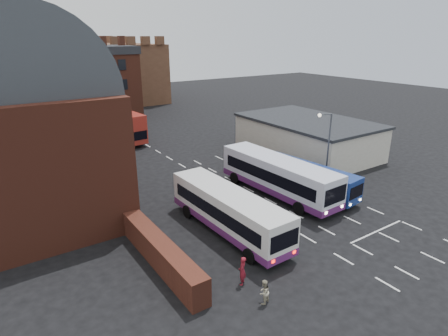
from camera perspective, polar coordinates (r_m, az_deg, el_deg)
ground at (r=28.65m, az=11.46°, el=-9.77°), size 180.00×180.00×0.00m
railway_station at (r=38.68m, az=-29.72°, el=7.81°), size 12.00×28.00×16.00m
forecourt_wall at (r=24.47m, az=-9.55°, el=-12.71°), size 1.20×10.00×1.80m
cream_building at (r=47.06m, az=12.53°, el=4.76°), size 10.40×16.40×4.25m
brick_terrace at (r=64.81m, az=-23.27°, el=10.68°), size 22.00×10.00×11.00m
castle_keep at (r=86.92m, az=-18.23°, el=13.53°), size 22.00×22.00×12.00m
bus_white_outbound at (r=27.51m, az=0.66°, el=-6.22°), size 3.18×11.72×3.18m
bus_white_inbound at (r=34.06m, az=8.23°, el=-0.92°), size 3.58×12.70×3.44m
bus_blue at (r=35.16m, az=12.66°, el=-1.33°), size 3.37×9.98×2.67m
bus_red_double at (r=53.61m, az=-15.32°, el=6.39°), size 3.33×10.56×4.16m
street_lamp at (r=36.13m, az=15.34°, el=3.65°), size 1.42×0.57×7.21m
pedestrian_red at (r=22.65m, az=2.80°, el=-15.37°), size 0.77×0.76×1.79m
pedestrian_beige at (r=21.48m, az=6.11°, el=-18.27°), size 0.84×0.74×1.45m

